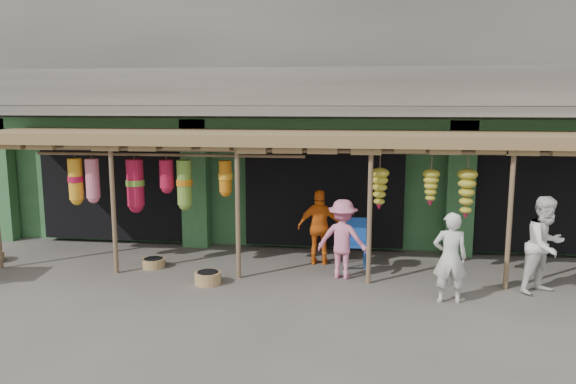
# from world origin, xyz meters

# --- Properties ---
(ground) EXTENTS (80.00, 80.00, 0.00)m
(ground) POSITION_xyz_m (0.00, 0.00, 0.00)
(ground) COLOR #514C47
(ground) RESTS_ON ground
(building) EXTENTS (16.40, 6.80, 7.00)m
(building) POSITION_xyz_m (-0.00, 4.87, 3.37)
(building) COLOR gray
(building) RESTS_ON ground
(awning) EXTENTS (14.00, 2.70, 2.79)m
(awning) POSITION_xyz_m (-0.14, 0.81, 2.58)
(awning) COLOR brown
(awning) RESTS_ON ground
(blue_chair) EXTENTS (0.48, 0.49, 0.99)m
(blue_chair) POSITION_xyz_m (0.73, 0.97, 0.55)
(blue_chair) COLOR #194BA8
(blue_chair) RESTS_ON ground
(basket_mid) EXTENTS (0.57, 0.57, 0.18)m
(basket_mid) POSITION_xyz_m (-3.40, 0.26, 0.09)
(basket_mid) COLOR #9B6D45
(basket_mid) RESTS_ON ground
(basket_right) EXTENTS (0.55, 0.55, 0.23)m
(basket_right) POSITION_xyz_m (-2.00, -0.62, 0.11)
(basket_right) COLOR #9A8448
(basket_right) RESTS_ON ground
(person_front) EXTENTS (0.58, 0.39, 1.57)m
(person_front) POSITION_xyz_m (2.35, -1.03, 0.79)
(person_front) COLOR silver
(person_front) RESTS_ON ground
(person_right) EXTENTS (1.08, 1.03, 1.76)m
(person_right) POSITION_xyz_m (4.10, -0.33, 0.88)
(person_right) COLOR white
(person_right) RESTS_ON ground
(person_vendor) EXTENTS (0.93, 0.40, 1.59)m
(person_vendor) POSITION_xyz_m (0.00, 0.95, 0.79)
(person_vendor) COLOR orange
(person_vendor) RESTS_ON ground
(person_shopper) EXTENTS (1.09, 0.75, 1.55)m
(person_shopper) POSITION_xyz_m (0.50, 0.09, 0.77)
(person_shopper) COLOR pink
(person_shopper) RESTS_ON ground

